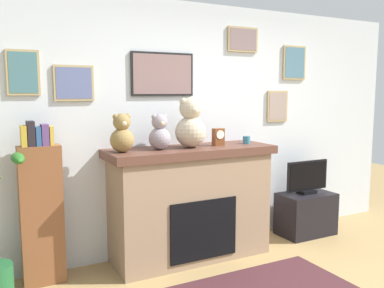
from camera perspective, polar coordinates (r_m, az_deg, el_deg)
The scene contains 10 objects.
back_wall at distance 4.52m, azimuth 2.17°, elevation 2.51°, with size 5.20×0.15×2.60m.
fireplace at distance 4.18m, azimuth -0.19°, elevation -8.12°, with size 1.70×0.61×1.14m.
bookshelf at distance 3.82m, azimuth -20.20°, elevation -8.58°, with size 0.35×0.16×1.44m.
tv_stand at distance 5.11m, azimuth 15.54°, elevation -9.32°, with size 0.65×0.40×0.49m, color black.
television at distance 5.00m, azimuth 15.72°, elevation -4.55°, with size 0.58×0.14×0.39m.
candle_jar at distance 4.38m, azimuth 7.58°, elevation 0.58°, with size 0.08×0.08×0.08m, color teal.
mantel_clock at distance 4.19m, azimuth 3.68°, elevation 0.99°, with size 0.11×0.08×0.18m.
teddy_bear_grey at distance 3.76m, azimuth -9.70°, elevation 1.27°, with size 0.22×0.22×0.35m.
teddy_bear_tan at distance 3.89m, azimuth -4.51°, elevation 1.46°, with size 0.21×0.21×0.34m.
teddy_bear_brown at distance 4.02m, azimuth -0.20°, elevation 2.65°, with size 0.31×0.31×0.49m.
Camera 1 is at (-2.23, -1.92, 1.68)m, focal length 38.36 mm.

